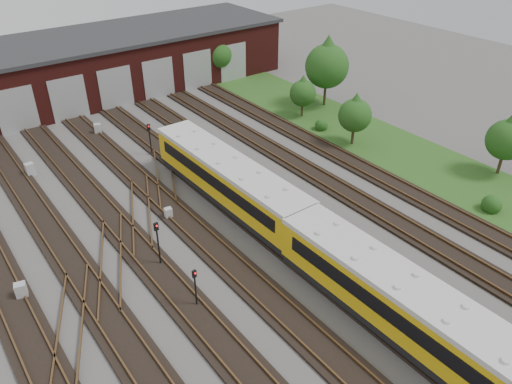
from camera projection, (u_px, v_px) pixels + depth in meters
ground at (311, 300)px, 28.96m from camera, size 120.00×120.00×0.00m
track_network at (302, 294)px, 29.22m from camera, size 30.40×70.00×0.33m
maintenance_shed at (66, 70)px, 54.47m from camera, size 51.00×12.50×6.35m
grass_verge at (392, 148)px, 45.43m from camera, size 8.00×55.00×0.05m
metro_train at (402, 305)px, 25.76m from camera, size 3.06×48.08×3.32m
signal_mast_0 at (158, 239)px, 30.49m from camera, size 0.28×0.26×3.26m
signal_mast_1 at (195, 284)px, 27.61m from camera, size 0.25×0.24×2.66m
signal_mast_2 at (150, 135)px, 43.38m from camera, size 0.29×0.27×2.96m
signal_mast_3 at (291, 221)px, 32.24m from camera, size 0.28×0.26×3.12m
relay_cabinet_0 at (21, 291)px, 28.83m from camera, size 0.74×0.66×1.05m
relay_cabinet_1 at (30, 169)px, 41.00m from camera, size 0.70×0.59×1.11m
relay_cabinet_2 at (168, 213)px, 35.75m from camera, size 0.58×0.50×0.88m
relay_cabinet_3 at (98, 129)px, 47.80m from camera, size 0.78×0.71×1.06m
relay_cabinet_4 at (203, 171)px, 40.93m from camera, size 0.62×0.53×0.98m
tree_0 at (217, 51)px, 59.24m from camera, size 3.40×3.40×5.63m
tree_1 at (303, 90)px, 50.22m from camera, size 2.68×2.68×4.44m
tree_2 at (327, 61)px, 51.75m from camera, size 4.58×4.58×7.59m
tree_3 at (355, 112)px, 44.58m from camera, size 3.02×3.02×5.00m
tree_4 at (508, 135)px, 39.69m from camera, size 3.30×3.30×5.47m
bush_0 at (492, 202)px, 36.49m from camera, size 1.47×1.47×1.47m
bush_1 at (321, 124)px, 48.61m from camera, size 1.27×1.27×1.27m
bush_2 at (306, 94)px, 55.12m from camera, size 1.45×1.45×1.45m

